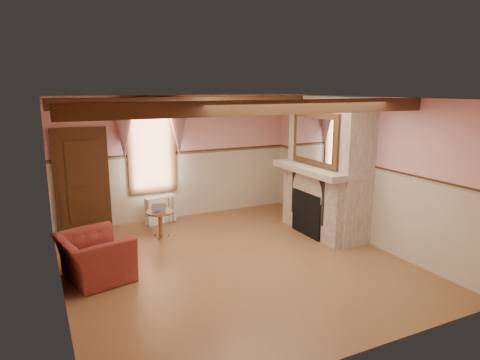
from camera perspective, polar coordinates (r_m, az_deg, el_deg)
name	(u,v)px	position (r m, az deg, el deg)	size (l,w,h in m)	color
floor	(233,261)	(7.57, -0.89, -10.81)	(5.50, 6.00, 0.01)	brown
ceiling	(233,98)	(6.97, -0.96, 10.88)	(5.50, 6.00, 0.01)	silver
wall_back	(178,157)	(9.89, -8.33, 3.01)	(5.50, 0.02, 2.80)	pink
wall_front	(354,239)	(4.71, 14.93, -7.63)	(5.50, 0.02, 2.80)	pink
wall_left	(55,202)	(6.51, -23.45, -2.72)	(0.02, 6.00, 2.80)	pink
wall_right	(361,170)	(8.65, 15.81, 1.35)	(0.02, 6.00, 2.80)	pink
wainscot	(233,220)	(7.31, -0.91, -5.40)	(5.50, 6.00, 1.50)	beige
chair_rail	(233,177)	(7.12, -0.93, 0.36)	(5.50, 6.00, 0.08)	black
firebox	(309,213)	(8.87, 9.23, -4.40)	(0.20, 0.95, 0.90)	black
armchair	(94,257)	(7.17, -18.85, -9.72)	(1.12, 0.98, 0.73)	maroon
side_table	(160,224)	(8.77, -10.57, -5.83)	(0.55, 0.55, 0.55)	brown
book_stack	(159,206)	(8.67, -10.74, -3.47)	(0.26, 0.32, 0.20)	#B7AD8C
radiator	(160,210)	(9.71, -10.56, -3.91)	(0.70, 0.18, 0.60)	white
bowl	(327,165)	(8.62, 11.54, 1.96)	(0.35, 0.35, 0.09)	brown
mantel_clock	(303,156)	(9.29, 8.39, 3.16)	(0.14, 0.24, 0.20)	black
oil_lamp	(305,155)	(9.21, 8.70, 3.33)	(0.11, 0.11, 0.28)	gold
candle_red	(336,165)	(8.42, 12.63, 1.92)	(0.06, 0.06, 0.16)	#A01913
jar_yellow	(339,167)	(8.34, 13.08, 1.66)	(0.06, 0.06, 0.12)	gold
fireplace	(328,166)	(8.90, 11.68, 1.86)	(0.85, 2.00, 2.80)	gray
mantel	(321,169)	(8.80, 10.74, 1.51)	(1.05, 2.05, 0.12)	gray
overmantel_mirror	(315,139)	(8.60, 9.91, 5.41)	(0.06, 1.44, 1.04)	silver
door	(82,181)	(9.49, -20.31, -0.18)	(1.10, 0.10, 2.10)	black
window	(152,148)	(9.67, -11.72, 4.17)	(1.06, 0.08, 2.02)	white
window_drapes	(151,121)	(9.51, -11.74, 7.68)	(1.30, 0.14, 1.40)	gray
ceiling_beam_front	(270,107)	(5.91, 4.05, 9.63)	(5.50, 0.18, 0.20)	black
ceiling_beam_back	(205,102)	(8.08, -4.63, 10.32)	(5.50, 0.18, 0.20)	black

